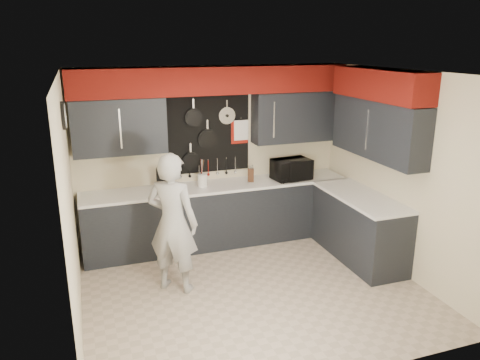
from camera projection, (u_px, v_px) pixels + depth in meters
name	position (u px, v px, depth m)	size (l,w,h in m)	color
ground	(253.00, 289.00, 5.75)	(4.00, 4.00, 0.00)	#B7A38E
back_wall_assembly	(215.00, 108.00, 6.63)	(4.00, 0.36, 2.60)	beige
right_wall_assembly	(381.00, 121.00, 6.02)	(0.36, 3.50, 2.60)	beige
left_wall_assembly	(70.00, 204.00, 4.76)	(0.05, 3.50, 2.60)	beige
base_cabinets	(257.00, 218.00, 6.80)	(3.95, 2.20, 0.92)	black
microwave	(291.00, 169.00, 7.03)	(0.56, 0.38, 0.31)	black
knife_block	(251.00, 175.00, 6.93)	(0.09, 0.09, 0.19)	#331B10
utensil_crock	(202.00, 180.00, 6.71)	(0.14, 0.14, 0.18)	white
coffee_maker	(163.00, 179.00, 6.48)	(0.20, 0.23, 0.32)	black
person	(173.00, 223.00, 5.52)	(0.63, 0.41, 1.72)	#A8A7A5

